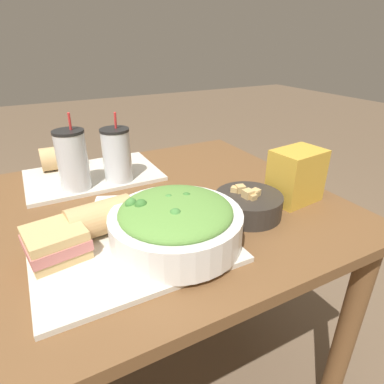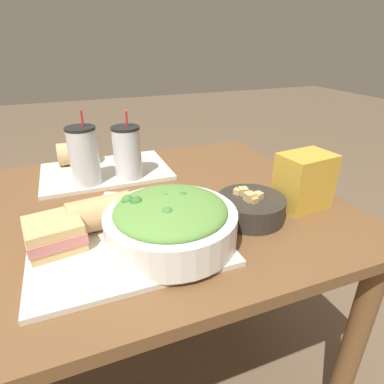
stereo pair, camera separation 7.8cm
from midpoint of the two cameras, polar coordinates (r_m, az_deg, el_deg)
name	(u,v)px [view 1 (the left image)]	position (r m, az deg, el deg)	size (l,w,h in m)	color
dining_table	(95,246)	(0.93, -19.19, -9.19)	(1.35, 0.88, 0.70)	brown
tray_near	(135,251)	(0.72, -13.15, -10.35)	(0.42, 0.28, 0.01)	beige
tray_far	(93,175)	(1.13, -19.05, 2.79)	(0.42, 0.28, 0.01)	beige
salad_bowl	(176,222)	(0.70, -6.09, -5.39)	(0.29, 0.29, 0.11)	white
soup_bowl	(248,204)	(0.84, 7.39, -2.18)	(0.17, 0.17, 0.08)	#2D2823
sandwich_near	(56,242)	(0.74, -25.91, -8.15)	(0.13, 0.13, 0.06)	tan
baguette_near	(101,218)	(0.77, -18.64, -4.44)	(0.15, 0.10, 0.08)	tan
baguette_far	(61,158)	(1.20, -23.99, 5.59)	(0.13, 0.08, 0.08)	tan
drink_cup_dark	(74,162)	(1.01, -22.33, 4.93)	(0.09, 0.09, 0.23)	silver
drink_cup_red	(117,157)	(1.03, -15.31, 6.02)	(0.09, 0.09, 0.21)	silver
chip_bag	(296,176)	(0.93, 15.77, 2.74)	(0.15, 0.11, 0.15)	gold
napkin_folded	(121,204)	(0.93, -14.85, -2.15)	(0.18, 0.16, 0.00)	white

